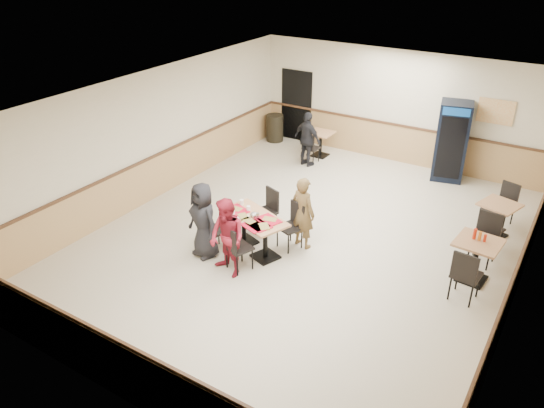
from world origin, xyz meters
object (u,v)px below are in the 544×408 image
Objects in this scene: side_table_far at (498,215)px; back_table at (321,140)px; diner_woman_left at (203,220)px; pepsi_cooler at (451,141)px; trash_bin at (275,128)px; diner_woman_right at (227,238)px; side_table_near at (476,254)px; main_table at (254,228)px; lone_diner at (307,139)px; diner_man_opposite at (303,213)px.

side_table_far is 5.48m from back_table.
diner_woman_left is 5.98m from side_table_far.
back_table is 0.35× the size of pepsi_cooler.
side_table_far is at bearing -18.99° from trash_bin.
diner_woman_right reaches higher than side_table_near.
main_table is 5.23m from back_table.
lone_diner is 5.25m from side_table_far.
diner_man_opposite reaches higher than back_table.
pepsi_cooler is (2.22, 6.42, 0.24)m from diner_woman_right.
diner_woman_right is at bearing 117.67° from lone_diner.
diner_woman_left is at bearing 109.82° from lone_diner.
pepsi_cooler is at bearing 6.53° from back_table.
main_table is 0.96m from diner_woman_right.
diner_woman_left is at bearing 177.55° from diner_woman_right.
diner_woman_left reaches higher than back_table.
lone_diner is 0.75× the size of pepsi_cooler.
side_table_far is at bearing -178.71° from lone_diner.
lone_diner is 1.86× the size of trash_bin.
diner_man_opposite is 0.75× the size of pepsi_cooler.
back_table is at bearing 122.88° from main_table.
lone_diner is at bearing 120.52° from diner_woman_right.
side_table_near is at bearing -90.20° from side_table_far.
side_table_near is 8.00m from trash_bin.
main_table is at bearing -141.75° from side_table_far.
diner_woman_left reaches higher than lone_diner.
diner_man_opposite is (1.44, 1.31, -0.02)m from diner_woman_left.
main_table is 5.00m from side_table_far.
diner_man_opposite is 4.84m from back_table.
back_table is at bearing -75.38° from lone_diner.
side_table_far is at bearing -68.17° from pepsi_cooler.
trash_bin is (-5.15, -0.04, -0.60)m from pepsi_cooler.
side_table_far is (3.21, 2.44, -0.25)m from diner_man_opposite.
pepsi_cooler is at bearing -95.24° from diner_man_opposite.
diner_woman_right reaches higher than main_table.
main_table is at bearing -77.03° from back_table.
back_table is 3.49m from pepsi_cooler.
lone_diner is 2.13× the size of back_table.
diner_woman_left reaches higher than diner_man_opposite.
side_table_near is 1.18× the size of back_table.
side_table_near is (3.88, 2.19, -0.22)m from diner_woman_right.
diner_man_opposite is 1.01× the size of lone_diner.
diner_woman_right is (0.76, -0.28, -0.01)m from diner_woman_left.
side_table_far is (0.01, 1.84, -0.04)m from side_table_near.
diner_man_opposite is 2.15× the size of back_table.
main_table is 4.12m from side_table_near.
diner_woman_left is 5.77m from back_table.
diner_man_opposite is 1.82× the size of side_table_near.
lone_diner is 0.84m from back_table.
lone_diner is 1.71× the size of side_table_far.
pepsi_cooler is at bearing 124.91° from side_table_far.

